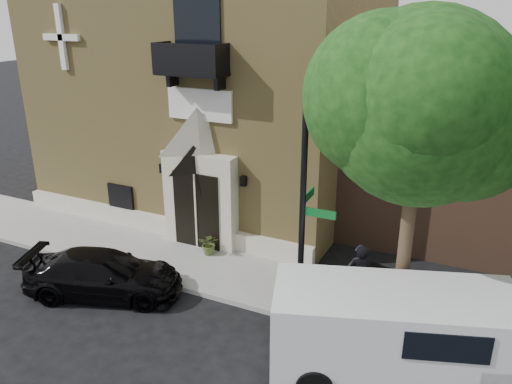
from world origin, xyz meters
TOP-DOWN VIEW (x-y plane):
  - ground at (0.00, 0.00)m, footprint 120.00×120.00m
  - sidewalk at (1.00, 1.50)m, footprint 42.00×3.00m
  - church at (-2.99, 7.95)m, footprint 12.20×11.01m
  - street_tree_left at (6.03, 0.35)m, footprint 4.97×4.38m
  - black_sedan at (-1.94, -1.05)m, footprint 4.79×3.21m
  - cargo_van at (6.32, -0.87)m, footprint 5.61×3.65m
  - street_sign at (3.55, 0.22)m, footprint 0.92×0.92m
  - fire_hydrant at (5.24, 0.28)m, footprint 0.41×0.33m
  - dumpster at (5.62, 0.79)m, footprint 2.18×1.54m
  - planter at (-0.35, 2.16)m, footprint 0.79×0.72m
  - pedestrian_near at (4.83, 1.17)m, footprint 0.82×0.72m

SIDE VIEW (x-z plane):
  - ground at x=0.00m, z-range 0.00..0.00m
  - sidewalk at x=1.00m, z-range 0.00..0.15m
  - fire_hydrant at x=5.24m, z-range 0.14..0.86m
  - planter at x=-0.35m, z-range 0.15..0.89m
  - black_sedan at x=-1.94m, z-range 0.00..1.29m
  - dumpster at x=5.62m, z-range 0.16..1.46m
  - pedestrian_near at x=4.83m, z-range 0.15..2.04m
  - cargo_van at x=6.32m, z-range 0.13..2.26m
  - street_sign at x=3.55m, z-range 0.17..5.94m
  - church at x=-2.99m, z-range -0.02..9.28m
  - street_tree_left at x=6.03m, z-range 1.98..9.75m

